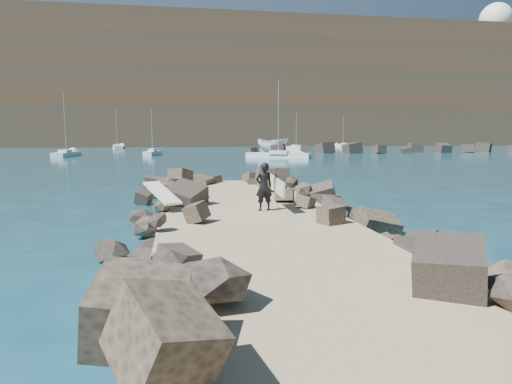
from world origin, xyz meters
The scene contains 17 objects.
ground centered at (0.00, 0.00, 0.00)m, with size 800.00×800.00×0.00m, color #0F384C.
jetty centered at (0.00, -2.00, 0.30)m, with size 6.00×26.00×0.60m, color #8C7759.
riprap_left centered at (-2.90, -1.50, 0.50)m, with size 2.60×22.00×1.00m, color black.
riprap_right centered at (2.90, -1.50, 0.50)m, with size 2.60×22.00×1.00m, color black.
breakwater_secondary centered at (35.00, 55.00, 0.60)m, with size 52.00×4.00×1.20m, color black.
headland centered at (10.00, 160.00, 16.00)m, with size 360.00×140.00×32.00m, color #2D4919.
surfboard_resting centered at (-2.99, 1.91, 1.04)m, with size 0.62×2.47×0.08m, color silver.
boat_imported centered at (12.63, 57.59, 1.23)m, with size 2.39×6.36×2.45m, color white.
surfer_with_board centered at (0.64, 0.76, 1.45)m, with size 0.86×2.10×1.69m.
radome centered at (113.05, 141.62, 42.57)m, with size 11.48×11.48×18.18m.
sailboat_a centered at (-17.78, 52.05, 0.35)m, with size 2.47×7.68×9.05m.
sailboat_e centered at (-14.78, 82.05, 0.35)m, with size 2.78×7.19×8.48m.
sailboat_d centered at (19.71, 69.87, 0.35)m, with size 2.50×6.09×7.29m.
sailboat_c centered at (10.53, 43.88, 0.35)m, with size 8.37×5.73×10.11m.
sailboat_b centered at (-6.16, 53.48, 0.35)m, with size 2.49×5.85×7.04m.
sailboat_f centered at (33.93, 83.08, 0.35)m, with size 1.33×5.75×7.06m.
headland_buildings centered at (16.81, 152.19, 33.97)m, with size 137.50×30.50×5.00m.
Camera 1 is at (-2.33, -14.83, 3.34)m, focal length 32.00 mm.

